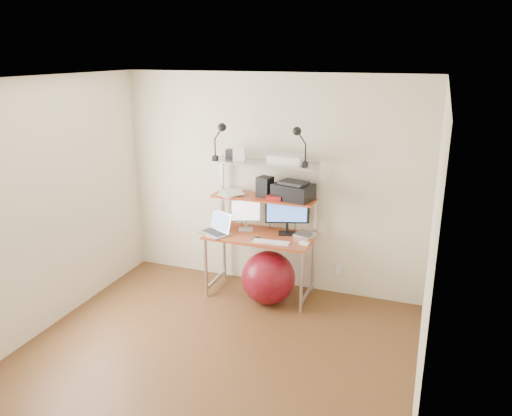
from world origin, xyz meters
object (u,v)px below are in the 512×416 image
(monitor_silver, at_px, (246,213))
(exercise_ball, at_px, (268,278))
(monitor_black, at_px, (287,212))
(laptop, at_px, (218,229))

(monitor_silver, height_order, exercise_ball, monitor_silver)
(monitor_silver, bearing_deg, exercise_ball, -55.16)
(monitor_black, bearing_deg, exercise_ball, -129.40)
(monitor_silver, xyz_separation_m, monitor_black, (0.48, 0.05, 0.04))
(monitor_black, bearing_deg, monitor_silver, 167.62)
(laptop, bearing_deg, monitor_black, 46.86)
(monitor_black, xyz_separation_m, exercise_ball, (-0.12, -0.30, -0.69))
(monitor_black, relative_size, exercise_ball, 0.83)
(monitor_black, relative_size, laptop, 1.14)
(laptop, xyz_separation_m, exercise_ball, (0.63, -0.04, -0.49))
(monitor_silver, distance_m, monitor_black, 0.48)
(monitor_silver, xyz_separation_m, laptop, (-0.27, -0.21, -0.16))
(monitor_silver, relative_size, laptop, 0.91)
(exercise_ball, bearing_deg, monitor_silver, 144.70)
(monitor_silver, bearing_deg, monitor_black, -14.37)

